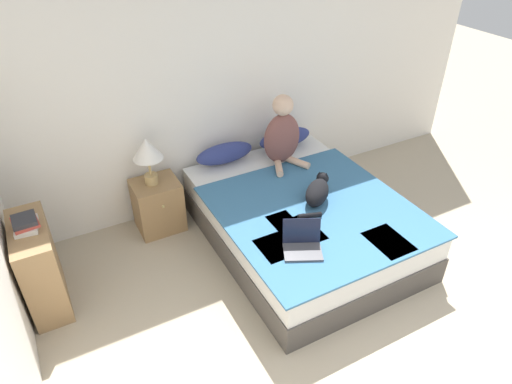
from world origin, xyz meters
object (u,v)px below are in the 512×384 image
object	(u,v)px
pillow_far	(285,138)
cat_tabby	(318,192)
person_sitting	(282,135)
bookshelf	(40,266)
bed	(302,221)
pillow_near	(225,153)
book_stack_top	(25,223)
laptop_open	(302,244)
nightstand	(158,205)
table_lamp	(147,151)

from	to	relation	value
pillow_far	cat_tabby	world-z (taller)	pillow_far
person_sitting	bookshelf	xyz separation A→B (m)	(-2.44, -0.32, -0.44)
bed	pillow_near	distance (m)	1.07
cat_tabby	pillow_near	bearing A→B (deg)	71.30
bed	book_stack_top	world-z (taller)	book_stack_top
bed	laptop_open	xyz separation A→B (m)	(-0.40, -0.59, 0.31)
nightstand	book_stack_top	size ratio (longest dim) A/B	2.11
cat_tabby	laptop_open	size ratio (longest dim) A/B	1.32
bed	bookshelf	xyz separation A→B (m)	(-2.28, 0.35, 0.13)
laptop_open	table_lamp	size ratio (longest dim) A/B	0.80
cat_tabby	nightstand	world-z (taller)	cat_tabby
book_stack_top	cat_tabby	bearing A→B (deg)	-10.58
bed	cat_tabby	bearing A→B (deg)	-43.19
book_stack_top	bed	bearing A→B (deg)	-8.93
bed	bookshelf	distance (m)	2.31
person_sitting	nightstand	world-z (taller)	person_sitting
cat_tabby	table_lamp	size ratio (longest dim) A/B	1.06
pillow_near	bed	bearing A→B (deg)	-68.96
bed	pillow_near	world-z (taller)	pillow_near
table_lamp	bookshelf	bearing A→B (deg)	-154.68
table_lamp	person_sitting	bearing A→B (deg)	-8.84
pillow_near	pillow_far	distance (m)	0.73
bed	person_sitting	distance (m)	0.90
laptop_open	book_stack_top	bearing A→B (deg)	179.36
laptop_open	nightstand	bearing A→B (deg)	143.11
laptop_open	bookshelf	xyz separation A→B (m)	(-1.88, 0.94, -0.18)
cat_tabby	table_lamp	world-z (taller)	table_lamp
bed	nightstand	size ratio (longest dim) A/B	4.01
cat_tabby	book_stack_top	xyz separation A→B (m)	(-2.36, 0.44, 0.20)
cat_tabby	bookshelf	world-z (taller)	bookshelf
laptop_open	cat_tabby	bearing A→B (deg)	71.97
bed	table_lamp	distance (m)	1.59
laptop_open	nightstand	distance (m)	1.66
table_lamp	book_stack_top	bearing A→B (deg)	-154.69
person_sitting	nightstand	bearing A→B (deg)	171.36
pillow_near	book_stack_top	distance (m)	2.00
laptop_open	person_sitting	bearing A→B (deg)	92.19
cat_tabby	laptop_open	distance (m)	0.70
nightstand	pillow_near	bearing A→B (deg)	5.20
pillow_near	person_sitting	bearing A→B (deg)	-27.16
laptop_open	bookshelf	distance (m)	2.11
pillow_far	pillow_near	bearing A→B (deg)	180.00
nightstand	pillow_far	bearing A→B (deg)	2.69
bookshelf	bed	bearing A→B (deg)	-8.82
bookshelf	book_stack_top	distance (m)	0.43
nightstand	bookshelf	bearing A→B (deg)	-155.49
pillow_far	laptop_open	world-z (taller)	laptop_open
pillow_near	pillow_far	bearing A→B (deg)	0.00
table_lamp	laptop_open	bearing A→B (deg)	-62.33
cat_tabby	person_sitting	bearing A→B (deg)	42.15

